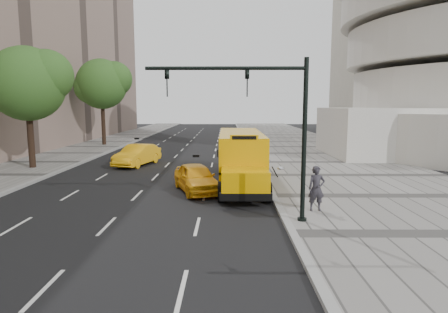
{
  "coord_description": "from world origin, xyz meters",
  "views": [
    {
      "loc": [
        3.62,
        -23.92,
        4.63
      ],
      "look_at": [
        3.5,
        -4.0,
        1.9
      ],
      "focal_mm": 30.0,
      "sensor_mm": 36.0,
      "label": 1
    }
  ],
  "objects_px": {
    "taxi_far": "(137,155)",
    "tree_b": "(28,83)",
    "tree_c": "(103,84)",
    "taxi_near": "(196,178)",
    "traffic_signal": "(268,120)",
    "pedestrian": "(316,188)",
    "school_bus": "(241,153)"
  },
  "relations": [
    {
      "from": "pedestrian",
      "to": "tree_b",
      "type": "bearing_deg",
      "value": 146.02
    },
    {
      "from": "school_bus",
      "to": "taxi_far",
      "type": "distance_m",
      "value": 10.0
    },
    {
      "from": "tree_b",
      "to": "pedestrian",
      "type": "relative_size",
      "value": 4.52
    },
    {
      "from": "pedestrian",
      "to": "taxi_near",
      "type": "bearing_deg",
      "value": 140.47
    },
    {
      "from": "tree_c",
      "to": "taxi_near",
      "type": "xyz_separation_m",
      "value": [
        12.39,
        -23.12,
        -6.31
      ]
    },
    {
      "from": "tree_b",
      "to": "taxi_near",
      "type": "xyz_separation_m",
      "value": [
        12.4,
        -7.01,
        -5.43
      ]
    },
    {
      "from": "school_bus",
      "to": "taxi_far",
      "type": "height_order",
      "value": "school_bus"
    },
    {
      "from": "tree_c",
      "to": "school_bus",
      "type": "bearing_deg",
      "value": -53.96
    },
    {
      "from": "pedestrian",
      "to": "traffic_signal",
      "type": "relative_size",
      "value": 0.3
    },
    {
      "from": "traffic_signal",
      "to": "taxi_near",
      "type": "bearing_deg",
      "value": 119.71
    },
    {
      "from": "tree_b",
      "to": "tree_c",
      "type": "bearing_deg",
      "value": 89.97
    },
    {
      "from": "tree_b",
      "to": "traffic_signal",
      "type": "xyz_separation_m",
      "value": [
        15.59,
        -12.6,
        -2.1
      ]
    },
    {
      "from": "tree_b",
      "to": "taxi_near",
      "type": "distance_m",
      "value": 15.24
    },
    {
      "from": "tree_b",
      "to": "taxi_far",
      "type": "relative_size",
      "value": 1.78
    },
    {
      "from": "taxi_far",
      "to": "traffic_signal",
      "type": "height_order",
      "value": "traffic_signal"
    },
    {
      "from": "tree_b",
      "to": "pedestrian",
      "type": "height_order",
      "value": "tree_b"
    },
    {
      "from": "taxi_near",
      "to": "traffic_signal",
      "type": "relative_size",
      "value": 0.69
    },
    {
      "from": "tree_c",
      "to": "traffic_signal",
      "type": "xyz_separation_m",
      "value": [
        15.59,
        -28.71,
        -2.97
      ]
    },
    {
      "from": "tree_c",
      "to": "taxi_near",
      "type": "relative_size",
      "value": 2.22
    },
    {
      "from": "traffic_signal",
      "to": "taxi_far",
      "type": "bearing_deg",
      "value": 120.36
    },
    {
      "from": "taxi_near",
      "to": "traffic_signal",
      "type": "xyz_separation_m",
      "value": [
        3.19,
        -5.59,
        3.34
      ]
    },
    {
      "from": "tree_b",
      "to": "school_bus",
      "type": "xyz_separation_m",
      "value": [
        14.9,
        -4.36,
        -4.42
      ]
    },
    {
      "from": "school_bus",
      "to": "taxi_far",
      "type": "xyz_separation_m",
      "value": [
        -7.78,
        6.21,
        -0.95
      ]
    },
    {
      "from": "taxi_far",
      "to": "pedestrian",
      "type": "xyz_separation_m",
      "value": [
        10.74,
        -13.08,
        0.31
      ]
    },
    {
      "from": "tree_c",
      "to": "pedestrian",
      "type": "xyz_separation_m",
      "value": [
        17.86,
        -27.34,
        -5.95
      ]
    },
    {
      "from": "taxi_far",
      "to": "tree_b",
      "type": "bearing_deg",
      "value": -149.59
    },
    {
      "from": "taxi_near",
      "to": "traffic_signal",
      "type": "distance_m",
      "value": 7.25
    },
    {
      "from": "tree_c",
      "to": "school_bus",
      "type": "distance_m",
      "value": 25.86
    },
    {
      "from": "school_bus",
      "to": "pedestrian",
      "type": "relative_size",
      "value": 5.96
    },
    {
      "from": "school_bus",
      "to": "tree_c",
      "type": "bearing_deg",
      "value": 126.04
    },
    {
      "from": "tree_b",
      "to": "taxi_far",
      "type": "height_order",
      "value": "tree_b"
    },
    {
      "from": "taxi_far",
      "to": "traffic_signal",
      "type": "relative_size",
      "value": 0.77
    }
  ]
}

